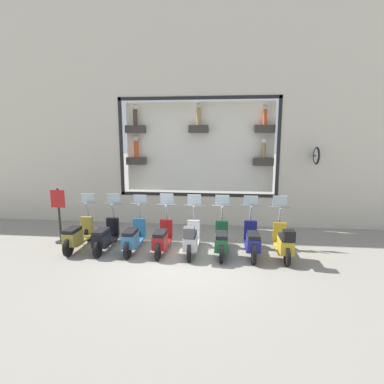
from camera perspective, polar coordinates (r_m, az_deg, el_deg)
name	(u,v)px	position (r m, az deg, el deg)	size (l,w,h in m)	color
ground_plane	(187,259)	(8.41, -1.01, -12.64)	(120.00, 120.00, 0.00)	gray
building_facade	(198,85)	(11.51, 1.24, 19.76)	(1.23, 36.00, 10.16)	beige
scooter_yellow_0	(284,242)	(8.68, 17.11, -9.08)	(1.80, 0.61, 1.60)	black
scooter_navy_1	(252,241)	(8.63, 11.38, -9.09)	(1.81, 0.61, 1.58)	black
scooter_green_2	(221,240)	(8.59, 5.64, -9.15)	(1.80, 0.60, 1.58)	black
scooter_white_3	(191,239)	(8.56, -0.15, -8.90)	(1.80, 0.61, 1.58)	black
scooter_red_4	(162,238)	(8.76, -5.72, -8.78)	(1.80, 0.60, 1.60)	black
scooter_teal_5	(133,237)	(8.97, -11.12, -8.47)	(1.80, 0.60, 1.54)	black
scooter_black_6	(105,237)	(9.25, -16.23, -8.14)	(1.79, 0.61, 1.56)	black
scooter_olive_7	(77,235)	(9.60, -20.99, -7.71)	(1.80, 0.61, 1.55)	black
shop_sign_post	(59,214)	(10.28, -23.99, -3.77)	(0.36, 0.45, 1.74)	#232326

